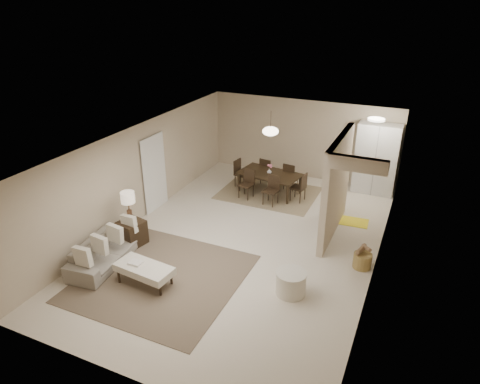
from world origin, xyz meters
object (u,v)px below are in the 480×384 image
at_px(ottoman_bench, 144,269).
at_px(dining_table, 269,183).
at_px(round_pouf, 291,283).
at_px(pantry_cabinet, 376,159).
at_px(wicker_basket, 362,261).
at_px(sofa, 106,251).
at_px(side_table, 132,233).

distance_m(ottoman_bench, dining_table, 5.24).
bearing_deg(ottoman_bench, round_pouf, 24.00).
bearing_deg(ottoman_bench, pantry_cabinet, 67.30).
height_order(ottoman_bench, wicker_basket, ottoman_bench).
height_order(pantry_cabinet, ottoman_bench, pantry_cabinet).
relative_size(round_pouf, wicker_basket, 1.55).
distance_m(pantry_cabinet, round_pouf, 5.74).
bearing_deg(pantry_cabinet, sofa, -127.49).
relative_size(side_table, dining_table, 0.33).
height_order(sofa, ottoman_bench, sofa).
height_order(side_table, round_pouf, side_table).
xyz_separation_m(pantry_cabinet, wicker_basket, (0.40, -4.15, -0.88)).
height_order(pantry_cabinet, side_table, pantry_cabinet).
bearing_deg(dining_table, wicker_basket, -32.35).
distance_m(pantry_cabinet, sofa, 7.92).
distance_m(round_pouf, wicker_basket, 1.87).
bearing_deg(round_pouf, pantry_cabinet, 82.47).
distance_m(pantry_cabinet, side_table, 7.23).
relative_size(ottoman_bench, round_pouf, 2.04).
xyz_separation_m(sofa, dining_table, (1.99, 4.88, 0.03)).
height_order(pantry_cabinet, sofa, pantry_cabinet).
relative_size(wicker_basket, dining_table, 0.22).
xyz_separation_m(pantry_cabinet, ottoman_bench, (-3.56, -6.56, -0.70)).
distance_m(sofa, dining_table, 5.27).
xyz_separation_m(round_pouf, wicker_basket, (1.14, 1.48, -0.07)).
bearing_deg(round_pouf, sofa, -171.23).
bearing_deg(side_table, ottoman_bench, -44.41).
bearing_deg(side_table, pantry_cabinet, 48.62).
relative_size(sofa, ottoman_bench, 1.57).
bearing_deg(sofa, pantry_cabinet, -43.94).
distance_m(side_table, dining_table, 4.46).
xyz_separation_m(sofa, round_pouf, (4.06, 0.63, -0.05)).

